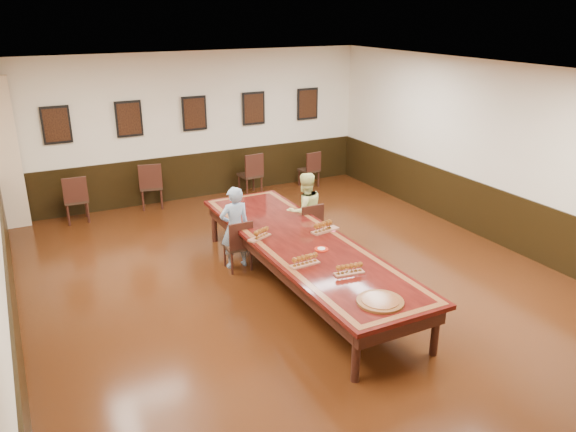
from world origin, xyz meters
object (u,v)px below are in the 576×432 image
chair_woman (307,226)px  spare_chair_d (309,169)px  spare_chair_b (151,185)px  person_man (235,228)px  chair_man (237,244)px  spare_chair_a (76,198)px  conference_table (303,250)px  person_woman (305,211)px  carved_platter (380,301)px  spare_chair_c (250,173)px

chair_woman → spare_chair_d: (1.87, 3.30, -0.01)m
spare_chair_b → person_man: person_man is taller
chair_man → spare_chair_a: size_ratio=0.90×
person_man → conference_table: (0.64, -1.15, -0.08)m
conference_table → person_woman: bearing=60.3°
spare_chair_a → chair_man: bearing=122.4°
spare_chair_d → person_man: bearing=38.6°
chair_man → spare_chair_d: 4.75m
carved_platter → chair_man: bearing=100.3°
chair_woman → carved_platter: chair_woman is taller
spare_chair_c → carved_platter: bearing=74.2°
spare_chair_a → conference_table: 5.29m
spare_chair_b → spare_chair_d: spare_chair_b is taller
chair_man → conference_table: size_ratio=0.17×
spare_chair_a → chair_woman: bearing=137.8°
spare_chair_b → conference_table: size_ratio=0.20×
spare_chair_d → spare_chair_c: bearing=-10.4°
chair_man → person_woman: size_ratio=0.62×
spare_chair_b → spare_chair_c: size_ratio=1.02×
person_woman → spare_chair_c: bearing=-96.5°
spare_chair_b → person_man: bearing=110.5°
person_man → conference_table: 1.32m
spare_chair_d → carved_platter: bearing=60.4°
chair_man → person_man: 0.27m
person_woman → conference_table: (-0.74, -1.30, -0.09)m
spare_chair_a → conference_table: spare_chair_a is taller
spare_chair_a → spare_chair_d: (5.29, -0.05, -0.05)m
chair_woman → spare_chair_b: bearing=-62.0°
chair_man → person_man: size_ratio=0.63×
chair_woman → spare_chair_d: size_ratio=1.03×
chair_man → spare_chair_b: spare_chair_b is taller
spare_chair_b → spare_chair_c: 2.25m
spare_chair_a → person_man: person_man is taller
person_woman → carved_platter: size_ratio=2.06×
chair_woman → spare_chair_b: spare_chair_b is taller
chair_man → spare_chair_d: (3.26, 3.45, -0.00)m
chair_woman → conference_table: (-0.74, -1.21, 0.17)m
spare_chair_b → carved_platter: (1.04, -6.77, 0.27)m
spare_chair_c → carved_platter: spare_chair_c is taller
spare_chair_c → spare_chair_b: bearing=-9.0°
chair_woman → carved_platter: bearing=76.0°
carved_platter → person_man: bearing=100.0°
chair_man → spare_chair_d: size_ratio=1.00×
spare_chair_b → spare_chair_c: bearing=-170.6°
spare_chair_c → person_man: bearing=57.3°
chair_woman → person_man: size_ratio=0.64×
conference_table → chair_man: bearing=121.0°
spare_chair_b → carved_platter: size_ratio=1.49×
carved_platter → spare_chair_b: bearing=98.8°
person_woman → carved_platter: 3.45m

